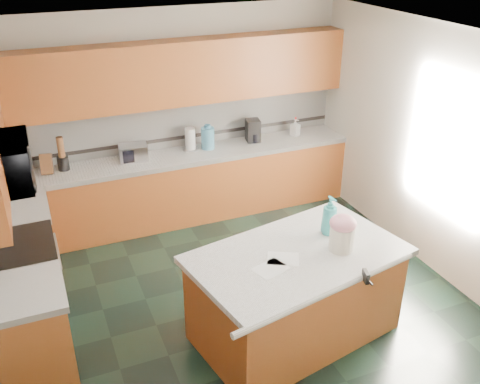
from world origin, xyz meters
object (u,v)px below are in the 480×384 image
treat_jar (342,238)px  knife_block (47,164)px  coffee_maker (253,130)px  island_base (295,297)px  soap_bottle_island (330,216)px  toaster_oven (133,153)px  island_top (298,256)px

treat_jar → knife_block: size_ratio=0.97×
coffee_maker → knife_block: bearing=-169.4°
island_base → coffee_maker: coffee_maker is taller
soap_bottle_island → knife_block: size_ratio=1.61×
soap_bottle_island → toaster_oven: bearing=111.7°
knife_block → island_top: bearing=-44.3°
treat_jar → knife_block: bearing=134.8°
knife_block → treat_jar: bearing=-40.2°
treat_jar → knife_block: 3.60m
soap_bottle_island → toaster_oven: 2.80m
knife_block → toaster_oven: 1.03m
toaster_oven → coffee_maker: coffee_maker is taller
toaster_oven → treat_jar: bearing=-58.0°
knife_block → coffee_maker: 2.67m
toaster_oven → coffee_maker: 1.64m
soap_bottle_island → coffee_maker: (0.31, 2.50, -0.04)m
treat_jar → knife_block: (-2.32, 2.75, 0.00)m
coffee_maker → toaster_oven: bearing=-169.0°
treat_jar → soap_bottle_island: bearing=86.8°
island_base → island_top: bearing=0.0°
island_top → soap_bottle_island: soap_bottle_island is taller
island_base → knife_block: 3.34m
island_top → knife_block: bearing=114.8°
soap_bottle_island → knife_block: soap_bottle_island is taller
island_base → coffee_maker: size_ratio=6.02×
treat_jar → coffee_maker: bearing=87.5°
treat_jar → soap_bottle_island: size_ratio=0.60×
knife_block → toaster_oven: bearing=9.7°
island_base → treat_jar: (0.39, -0.09, 0.61)m
island_base → island_top: (0.00, 0.00, 0.46)m
knife_block → soap_bottle_island: bearing=-36.6°
soap_bottle_island → knife_block: bearing=127.1°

